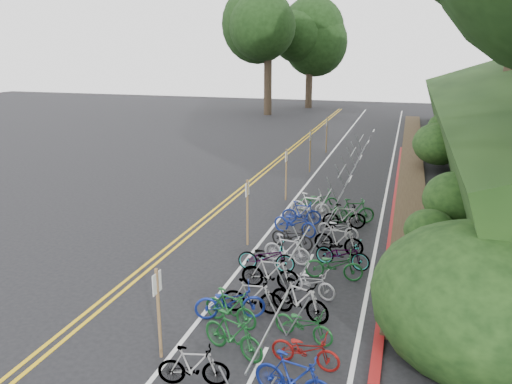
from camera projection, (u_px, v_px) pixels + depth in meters
ground at (173, 306)px, 14.15m from camera, size 120.00×120.00×0.00m
road_markings at (282, 205)px, 23.26m from camera, size 7.47×80.00×0.01m
red_curb at (395, 202)px, 23.57m from camera, size 0.25×28.00×0.10m
bike_rack_front at (270, 339)px, 10.93m from camera, size 1.16×3.42×1.20m
bike_racks_rest at (342, 177)px, 25.03m from camera, size 1.14×23.00×1.17m
signpost_near at (158, 307)px, 11.46m from camera, size 0.08×0.40×2.27m
signposts_rest at (299, 158)px, 26.46m from camera, size 0.08×18.40×2.50m
bike_front at (230, 301)px, 13.37m from camera, size 1.31×2.02×1.00m
bike_valet at (303, 256)px, 16.31m from camera, size 3.30×14.60×1.09m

